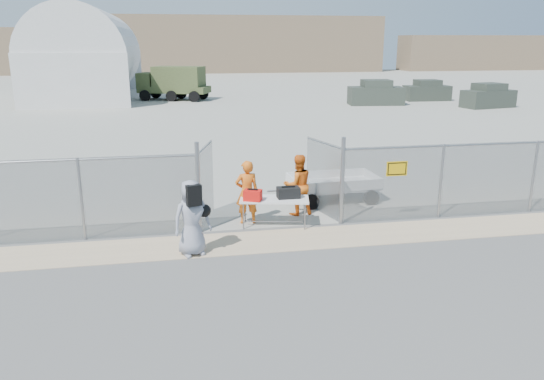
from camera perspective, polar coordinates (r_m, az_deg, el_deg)
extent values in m
plane|color=#545454|center=(13.02, 1.61, -7.02)|extent=(160.00, 160.00, 0.00)
cube|color=#98988D|center=(54.03, -7.87, 10.25)|extent=(160.00, 80.00, 0.01)
cube|color=tan|center=(13.93, 0.75, -5.43)|extent=(44.00, 1.60, 0.01)
cube|color=red|center=(14.54, -2.09, -0.57)|extent=(0.56, 0.48, 0.30)
cube|color=black|center=(14.78, 1.77, -0.28)|extent=(0.63, 0.37, 0.30)
imported|color=orange|center=(14.99, -2.71, -0.24)|extent=(0.70, 0.48, 1.83)
imported|color=orange|center=(15.75, 2.81, 0.56)|extent=(0.98, 0.81, 1.84)
imported|color=gray|center=(12.89, -8.62, -2.99)|extent=(1.05, 0.84, 1.88)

